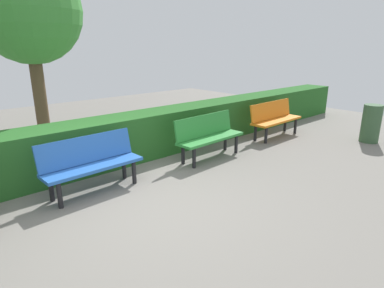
{
  "coord_description": "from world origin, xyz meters",
  "views": [
    {
      "loc": [
        2.2,
        3.64,
        2.2
      ],
      "look_at": [
        -1.38,
        -0.37,
        0.55
      ],
      "focal_mm": 30.28,
      "sensor_mm": 36.0,
      "label": 1
    }
  ],
  "objects": [
    {
      "name": "bench_blue",
      "position": [
        0.24,
        -0.89,
        0.48
      ],
      "size": [
        1.55,
        0.52,
        0.86
      ],
      "rotation": [
        0.0,
        0.0,
        0.03
      ],
      "color": "blue",
      "rests_on": "ground_plane"
    },
    {
      "name": "tree_near",
      "position": [
        0.01,
        -3.72,
        2.83
      ],
      "size": [
        2.1,
        2.1,
        3.91
      ],
      "color": "brown",
      "rests_on": "ground_plane"
    },
    {
      "name": "bench_orange",
      "position": [
        -4.55,
        -0.85,
        0.48
      ],
      "size": [
        1.63,
        0.5,
        0.86
      ],
      "rotation": [
        0.0,
        0.0,
        0.03
      ],
      "color": "orange",
      "rests_on": "ground_plane"
    },
    {
      "name": "bench_green",
      "position": [
        -2.21,
        -0.81,
        0.48
      ],
      "size": [
        1.58,
        0.53,
        0.86
      ],
      "rotation": [
        0.0,
        0.0,
        0.05
      ],
      "color": "#2D8C38",
      "rests_on": "ground_plane"
    },
    {
      "name": "hedge_row",
      "position": [
        -1.04,
        -1.77,
        0.45
      ],
      "size": [
        14.68,
        0.77,
        0.89
      ],
      "primitive_type": "cube",
      "color": "#266023",
      "rests_on": "ground_plane"
    },
    {
      "name": "trash_bin",
      "position": [
        -5.83,
        0.94,
        0.44
      ],
      "size": [
        0.41,
        0.41,
        0.88
      ],
      "primitive_type": "cylinder",
      "color": "#385938",
      "rests_on": "ground_plane"
    },
    {
      "name": "ground_plane",
      "position": [
        0.0,
        0.0,
        0.0
      ],
      "size": [
        18.68,
        18.68,
        0.0
      ],
      "primitive_type": "plane",
      "color": "gray"
    }
  ]
}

